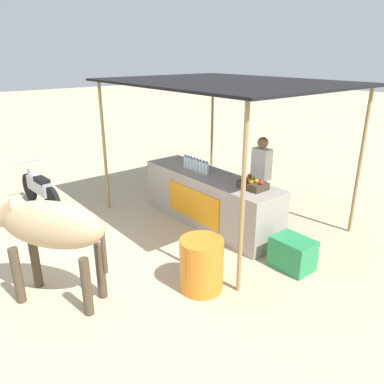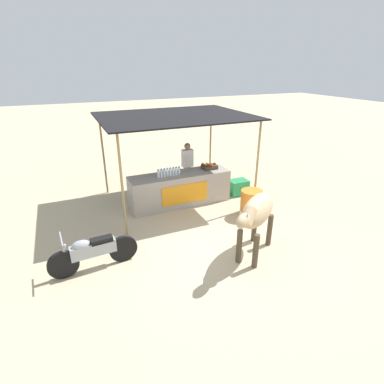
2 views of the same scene
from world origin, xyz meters
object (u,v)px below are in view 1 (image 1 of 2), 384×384
(fruit_crate, at_px, (253,184))
(vendor_behind_counter, at_px, (260,180))
(cooler_box, at_px, (292,253))
(motorcycle_parked, at_px, (39,188))
(cow, at_px, (48,228))
(water_barrel, at_px, (201,265))
(stall_counter, at_px, (209,199))

(fruit_crate, height_order, vendor_behind_counter, vendor_behind_counter)
(fruit_crate, relative_size, cooler_box, 0.73)
(motorcycle_parked, bearing_deg, cooler_box, 24.05)
(cooler_box, bearing_deg, cow, -116.03)
(cooler_box, distance_m, cow, 3.45)
(fruit_crate, xyz_separation_m, water_barrel, (0.54, -1.55, -0.66))
(motorcycle_parked, bearing_deg, water_barrel, 9.62)
(stall_counter, relative_size, cooler_box, 5.00)
(stall_counter, relative_size, water_barrel, 4.04)
(cow, relative_size, motorcycle_parked, 0.93)
(vendor_behind_counter, bearing_deg, stall_counter, -126.83)
(fruit_crate, height_order, motorcycle_parked, fruit_crate)
(water_barrel, distance_m, cow, 2.02)
(fruit_crate, bearing_deg, stall_counter, -177.08)
(stall_counter, relative_size, motorcycle_parked, 1.67)
(stall_counter, xyz_separation_m, fruit_crate, (1.00, 0.05, 0.55))
(stall_counter, distance_m, motorcycle_parked, 3.58)
(fruit_crate, relative_size, vendor_behind_counter, 0.27)
(cow, bearing_deg, water_barrel, 57.79)
(stall_counter, distance_m, fruit_crate, 1.14)
(water_barrel, bearing_deg, motorcycle_parked, -170.38)
(water_barrel, relative_size, motorcycle_parked, 0.41)
(water_barrel, xyz_separation_m, motorcycle_parked, (-4.33, -0.73, 0.06))
(cooler_box, xyz_separation_m, water_barrel, (-0.46, -1.40, 0.13))
(cow, bearing_deg, cooler_box, 63.97)
(stall_counter, xyz_separation_m, cow, (0.51, -3.12, 0.55))
(stall_counter, distance_m, cooler_box, 2.01)
(motorcycle_parked, bearing_deg, cow, -14.95)
(fruit_crate, bearing_deg, vendor_behind_counter, 121.75)
(water_barrel, bearing_deg, cow, -122.21)
(cooler_box, bearing_deg, water_barrel, -107.99)
(vendor_behind_counter, height_order, cooler_box, vendor_behind_counter)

